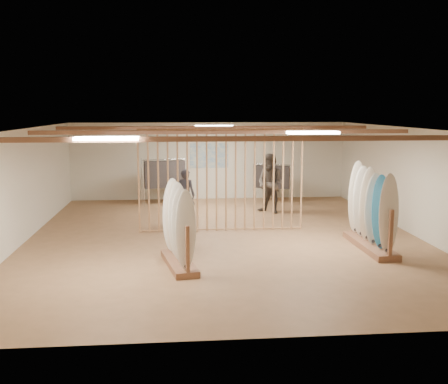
{
  "coord_description": "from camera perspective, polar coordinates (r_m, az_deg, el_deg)",
  "views": [
    {
      "loc": [
        -1.2,
        -13.08,
        3.3
      ],
      "look_at": [
        0.0,
        0.0,
        1.2
      ],
      "focal_mm": 42.0,
      "sensor_mm": 36.0,
      "label": 1
    }
  ],
  "objects": [
    {
      "name": "clothing_rack_a",
      "position": [
        18.21,
        -6.52,
        1.93
      ],
      "size": [
        1.48,
        0.69,
        1.62
      ],
      "rotation": [
        0.0,
        0.0,
        0.23
      ],
      "color": "silver",
      "rests_on": "floor"
    },
    {
      "name": "poster",
      "position": [
        19.18,
        -1.63,
        3.99
      ],
      "size": [
        1.4,
        0.03,
        0.9
      ],
      "primitive_type": "cube",
      "color": "#3371B4",
      "rests_on": "ground"
    },
    {
      "name": "wall_front",
      "position": [
        7.43,
        4.24,
        -5.75
      ],
      "size": [
        12.0,
        0.0,
        12.0
      ],
      "primitive_type": "plane",
      "rotation": [
        -1.57,
        0.0,
        0.0
      ],
      "color": "silver",
      "rests_on": "ground"
    },
    {
      "name": "light_panels",
      "position": [
        13.15,
        0.0,
        6.64
      ],
      "size": [
        1.2,
        0.35,
        0.06
      ],
      "primitive_type": "cube",
      "color": "white",
      "rests_on": "ground"
    },
    {
      "name": "ceiling_slats",
      "position": [
        13.15,
        0.0,
        6.55
      ],
      "size": [
        9.5,
        6.12,
        0.1
      ],
      "primitive_type": "cube",
      "color": "brown",
      "rests_on": "ground"
    },
    {
      "name": "shopper_b",
      "position": [
        16.64,
        5.1,
        1.35
      ],
      "size": [
        1.31,
        1.29,
        2.14
      ],
      "primitive_type": "imported",
      "rotation": [
        0.0,
        0.0,
        -0.73
      ],
      "color": "#3A332C",
      "rests_on": "floor"
    },
    {
      "name": "clothing_rack_b",
      "position": [
        18.61,
        5.33,
        1.65
      ],
      "size": [
        1.24,
        0.75,
        1.39
      ],
      "rotation": [
        0.0,
        0.0,
        -0.38
      ],
      "color": "silver",
      "rests_on": "floor"
    },
    {
      "name": "rack_right",
      "position": [
        12.89,
        15.68,
        -3.07
      ],
      "size": [
        0.55,
        2.4,
        1.93
      ],
      "rotation": [
        0.0,
        0.0,
        0.01
      ],
      "color": "brown",
      "rests_on": "floor"
    },
    {
      "name": "wall_left",
      "position": [
        13.76,
        -21.22,
        0.52
      ],
      "size": [
        0.0,
        12.0,
        12.0
      ],
      "primitive_type": "plane",
      "rotation": [
        1.57,
        0.0,
        1.57
      ],
      "color": "silver",
      "rests_on": "ground"
    },
    {
      "name": "bamboo_partition",
      "position": [
        14.06,
        -0.3,
        1.32
      ],
      "size": [
        4.45,
        0.05,
        2.78
      ],
      "color": "tan",
      "rests_on": "ground"
    },
    {
      "name": "wall_back",
      "position": [
        19.21,
        -1.63,
        3.4
      ],
      "size": [
        12.0,
        0.0,
        12.0
      ],
      "primitive_type": "plane",
      "rotation": [
        1.57,
        0.0,
        0.0
      ],
      "color": "silver",
      "rests_on": "ground"
    },
    {
      "name": "rack_left",
      "position": [
        11.07,
        -4.95,
        -5.06
      ],
      "size": [
        0.83,
        1.91,
        1.76
      ],
      "rotation": [
        0.0,
        0.0,
        0.19
      ],
      "color": "brown",
      "rests_on": "floor"
    },
    {
      "name": "ceiling",
      "position": [
        13.15,
        0.0,
        6.9
      ],
      "size": [
        12.0,
        12.0,
        0.0
      ],
      "primitive_type": "plane",
      "rotation": [
        3.14,
        0.0,
        0.0
      ],
      "color": "gray",
      "rests_on": "ground"
    },
    {
      "name": "shopper_a",
      "position": [
        15.49,
        -4.21,
        0.06
      ],
      "size": [
        0.74,
        0.62,
        1.75
      ],
      "primitive_type": "imported",
      "rotation": [
        0.0,
        0.0,
        2.81
      ],
      "color": "#292931",
      "rests_on": "floor"
    },
    {
      "name": "wall_right",
      "position": [
        14.6,
        19.94,
        1.06
      ],
      "size": [
        0.0,
        12.0,
        12.0
      ],
      "primitive_type": "plane",
      "rotation": [
        1.57,
        0.0,
        -1.57
      ],
      "color": "silver",
      "rests_on": "ground"
    },
    {
      "name": "floor",
      "position": [
        13.54,
        0.0,
        -5.02
      ],
      "size": [
        12.0,
        12.0,
        0.0
      ],
      "primitive_type": "plane",
      "color": "#9A6F4A",
      "rests_on": "ground"
    }
  ]
}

